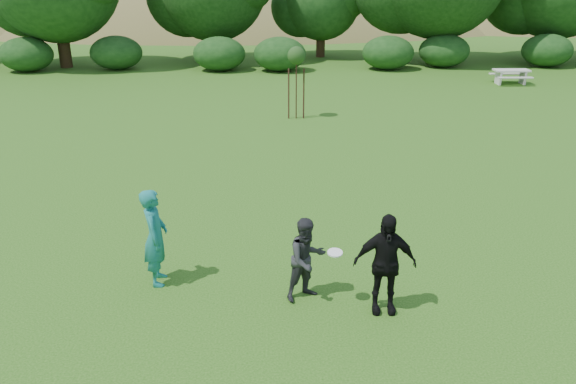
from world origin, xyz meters
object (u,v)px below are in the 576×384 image
object	(u,v)px
sapling	(296,58)
picnic_table	(511,74)
player_black	(385,264)
player_teal	(155,237)
player_grey	(307,259)

from	to	relation	value
sapling	picnic_table	xyz separation A→B (m)	(11.54, 6.99, -1.90)
player_black	player_teal	bearing A→B (deg)	167.36
player_black	sapling	world-z (taller)	sapling
player_teal	player_black	xyz separation A→B (m)	(4.12, -1.08, -0.03)
player_teal	player_black	size ratio (longest dim) A/B	1.03
player_teal	player_grey	bearing A→B (deg)	-107.65
sapling	player_teal	bearing A→B (deg)	-103.99
player_grey	player_black	size ratio (longest dim) A/B	0.85
player_teal	picnic_table	size ratio (longest dim) A/B	1.06
player_grey	sapling	world-z (taller)	sapling
player_black	sapling	distance (m)	13.89
sapling	player_grey	bearing A→B (deg)	-91.53
player_black	picnic_table	bearing A→B (deg)	65.04
player_teal	picnic_table	xyz separation A→B (m)	(14.71, 19.69, -0.43)
player_black	picnic_table	size ratio (longest dim) A/B	1.03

